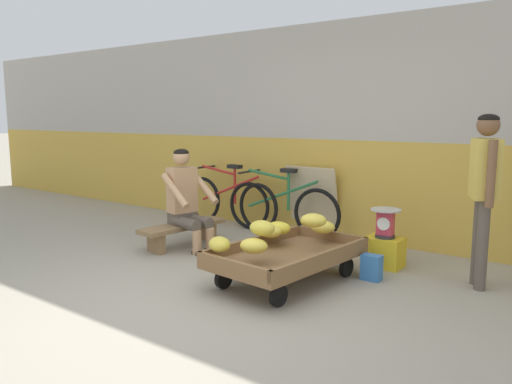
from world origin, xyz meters
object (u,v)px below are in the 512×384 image
at_px(banana_cart, 287,257).
at_px(customer_adult, 484,181).
at_px(shopping_bag, 372,267).
at_px(weighing_scale, 385,223).
at_px(sign_board, 313,201).
at_px(vendor_seated, 187,199).
at_px(low_bench, 183,230).
at_px(bicycle_far_left, 281,207).
at_px(bicycle_near_left, 229,200).
at_px(plastic_crate, 384,252).

xyz_separation_m(banana_cart, customer_adult, (1.44, 0.91, 0.71)).
bearing_deg(shopping_bag, weighing_scale, 98.48).
distance_m(weighing_scale, sign_board, 1.49).
bearing_deg(sign_board, vendor_seated, -120.46).
bearing_deg(low_bench, bicycle_far_left, 64.03).
distance_m(banana_cart, weighing_scale, 1.14).
bearing_deg(bicycle_near_left, bicycle_far_left, 0.14).
height_order(bicycle_near_left, sign_board, sign_board).
bearing_deg(vendor_seated, bicycle_far_left, 67.75).
bearing_deg(shopping_bag, banana_cart, -138.78).
relative_size(low_bench, shopping_bag, 4.68).
relative_size(plastic_crate, weighing_scale, 1.20).
relative_size(low_bench, customer_adult, 0.73).
bearing_deg(weighing_scale, shopping_bag, -81.52).
xyz_separation_m(sign_board, customer_adult, (2.19, -0.85, 0.51)).
xyz_separation_m(low_bench, sign_board, (0.92, 1.41, 0.24)).
bearing_deg(weighing_scale, plastic_crate, 90.00).
distance_m(low_bench, bicycle_near_left, 1.23).
xyz_separation_m(plastic_crate, weighing_scale, (0.00, -0.00, 0.30)).
height_order(low_bench, plastic_crate, plastic_crate).
height_order(low_bench, weighing_scale, weighing_scale).
height_order(banana_cart, shopping_bag, banana_cart).
relative_size(banana_cart, bicycle_far_left, 0.91).
relative_size(bicycle_near_left, customer_adult, 1.09).
bearing_deg(weighing_scale, low_bench, -163.83).
relative_size(sign_board, customer_adult, 0.58).
xyz_separation_m(vendor_seated, shopping_bag, (2.18, 0.18, -0.45)).
bearing_deg(low_bench, weighing_scale, 16.17).
bearing_deg(plastic_crate, weighing_scale, -90.00).
bearing_deg(customer_adult, low_bench, -169.92).
height_order(banana_cart, bicycle_far_left, bicycle_far_left).
bearing_deg(weighing_scale, customer_adult, -5.32).
xyz_separation_m(low_bench, customer_adult, (3.11, 0.55, 0.75)).
bearing_deg(shopping_bag, bicycle_far_left, 148.64).
bearing_deg(plastic_crate, banana_cart, -117.81).
xyz_separation_m(banana_cart, shopping_bag, (0.60, 0.52, -0.12)).
height_order(bicycle_far_left, customer_adult, customer_adult).
bearing_deg(vendor_seated, customer_adult, 10.67).
bearing_deg(banana_cart, bicycle_near_left, 141.63).
xyz_separation_m(banana_cart, low_bench, (-1.68, 0.36, -0.04)).
distance_m(banana_cart, customer_adult, 1.84).
xyz_separation_m(banana_cart, bicycle_near_left, (-1.96, 1.55, 0.11)).
distance_m(bicycle_near_left, bicycle_far_left, 0.86).
relative_size(low_bench, vendor_seated, 0.99).
xyz_separation_m(low_bench, plastic_crate, (2.20, 0.64, -0.05)).
relative_size(banana_cart, customer_adult, 0.99).
relative_size(banana_cart, low_bench, 1.35).
xyz_separation_m(bicycle_far_left, customer_adult, (2.53, -0.64, 0.60)).
distance_m(vendor_seated, bicycle_near_left, 1.28).
bearing_deg(bicycle_far_left, low_bench, -115.97).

